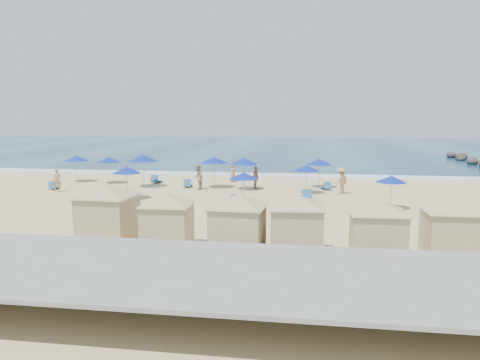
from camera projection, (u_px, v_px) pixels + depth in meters
name	position (u px, v px, depth m)	size (l,w,h in m)	color
ground	(221.00, 206.00, 28.39)	(160.00, 160.00, 0.00)	#D3BA86
ocean	(281.00, 147.00, 82.25)	(160.00, 80.00, 0.06)	navy
surf_line	(252.00, 175.00, 43.56)	(160.00, 2.50, 0.08)	white
seawall	(140.00, 266.00, 15.08)	(160.00, 6.10, 1.22)	gray
trash_bin	(295.00, 215.00, 24.18)	(0.75, 0.75, 0.75)	black
cabana_0	(108.00, 207.00, 19.81)	(4.54, 4.54, 2.85)	#CBB58B
cabana_1	(167.00, 214.00, 19.11)	(4.06, 4.06, 2.55)	#CBB58B
cabana_2	(238.00, 217.00, 18.20)	(4.26, 4.26, 2.68)	#CBB58B
cabana_3	(296.00, 218.00, 18.12)	(4.27, 4.27, 2.68)	#CBB58B
cabana_4	(378.00, 223.00, 17.34)	(4.16, 4.16, 2.61)	#CBB58B
cabana_5	(451.00, 222.00, 17.74)	(4.08, 4.08, 2.56)	#CBB58B
umbrella_0	(76.00, 158.00, 38.91)	(1.99, 1.99, 2.27)	#A5A8AD
umbrella_1	(108.00, 160.00, 38.00)	(1.97, 1.97, 2.24)	#A5A8AD
umbrella_2	(127.00, 170.00, 30.72)	(1.95, 1.95, 2.22)	#A5A8AD
umbrella_3	(143.00, 158.00, 35.94)	(2.27, 2.27, 2.59)	#A5A8AD
umbrella_4	(214.00, 160.00, 35.60)	(2.16, 2.16, 2.46)	#A5A8AD
umbrella_5	(244.00, 176.00, 28.43)	(1.87, 1.87, 2.13)	#A5A8AD
umbrella_6	(243.00, 161.00, 34.65)	(2.16, 2.16, 2.46)	#A5A8AD
umbrella_7	(306.00, 168.00, 32.99)	(1.83, 1.83, 2.09)	#A5A8AD
umbrella_8	(319.00, 162.00, 35.65)	(2.01, 2.01, 2.29)	#A5A8AD
umbrella_9	(391.00, 179.00, 27.39)	(1.80, 1.80, 2.05)	#A5A8AD
beach_chair_0	(54.00, 187.00, 34.95)	(0.77, 1.25, 0.64)	#285E95
beach_chair_1	(156.00, 180.00, 38.25)	(0.73, 1.40, 0.74)	#285E95
beach_chair_2	(188.00, 184.00, 36.03)	(0.70, 1.30, 0.68)	#285E95
beach_chair_3	(237.00, 200.00, 29.10)	(0.82, 1.31, 0.67)	#285E95
beach_chair_4	(306.00, 195.00, 30.82)	(0.88, 1.43, 0.73)	#285E95
beach_chair_5	(326.00, 187.00, 34.75)	(0.86, 1.28, 0.65)	#285E95
beachgoer_0	(57.00, 180.00, 33.78)	(0.62, 0.40, 1.69)	tan
beachgoer_1	(198.00, 177.00, 34.82)	(0.91, 0.71, 1.88)	tan
beachgoer_2	(256.00, 178.00, 34.97)	(1.01, 0.42, 1.73)	tan
beachgoer_3	(341.00, 181.00, 32.86)	(1.22, 0.70, 1.90)	tan
beachgoer_4	(233.00, 172.00, 39.03)	(0.81, 0.53, 1.65)	tan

